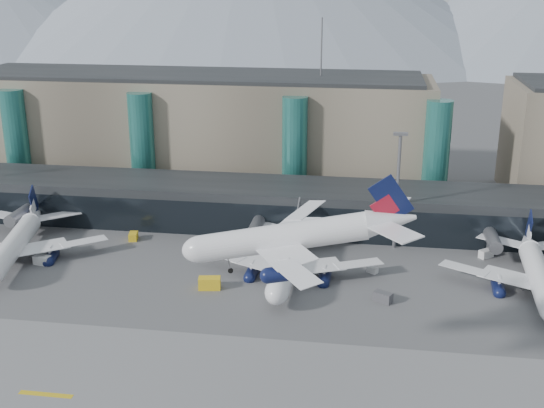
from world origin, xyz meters
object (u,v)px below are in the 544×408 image
(lightmast_mid, at_px, (398,184))
(veh_d, at_px, (486,254))
(jet_parked_left, at_px, (18,233))
(jet_parked_right, at_px, (537,263))
(veh_c, at_px, (383,297))
(veh_h, at_px, (209,283))
(veh_a, at_px, (42,260))
(veh_g, at_px, (372,270))
(hero_jet, at_px, (306,229))
(jet_parked_mid, at_px, (291,249))
(veh_b, at_px, (133,236))

(lightmast_mid, xyz_separation_m, veh_d, (19.07, -2.82, -13.55))
(jet_parked_left, xyz_separation_m, veh_d, (97.87, 12.64, -3.88))
(jet_parked_right, bearing_deg, veh_c, 114.58)
(lightmast_mid, distance_m, veh_h, 45.59)
(veh_a, relative_size, veh_h, 0.80)
(jet_parked_left, distance_m, veh_g, 74.42)
(jet_parked_left, height_order, veh_h, jet_parked_left)
(lightmast_mid, distance_m, veh_d, 23.57)
(veh_c, xyz_separation_m, veh_g, (-2.00, 12.49, -0.31))
(hero_jet, xyz_separation_m, jet_parked_left, (-64.95, 42.23, -20.47))
(jet_parked_mid, xyz_separation_m, jet_parked_right, (47.16, -0.15, -0.10))
(jet_parked_left, relative_size, veh_c, 11.78)
(jet_parked_right, bearing_deg, veh_d, 33.13)
(veh_b, xyz_separation_m, veh_d, (76.83, 1.27, 0.03))
(jet_parked_right, xyz_separation_m, veh_h, (-61.30, -10.44, -3.48))
(jet_parked_left, height_order, jet_parked_mid, jet_parked_left)
(jet_parked_right, bearing_deg, jet_parked_mid, 93.42)
(lightmast_mid, relative_size, veh_a, 7.73)
(veh_d, xyz_separation_m, veh_h, (-54.07, -23.19, 0.27))
(jet_parked_right, xyz_separation_m, veh_g, (-30.80, 1.44, -4.01))
(lightmast_mid, xyz_separation_m, veh_b, (-57.75, -4.09, -13.58))
(lightmast_mid, height_order, jet_parked_right, lightmast_mid)
(lightmast_mid, xyz_separation_m, veh_h, (-35.00, -26.01, -13.28))
(veh_c, distance_m, veh_d, 32.12)
(veh_b, relative_size, veh_g, 1.39)
(veh_b, distance_m, veh_h, 31.60)
(veh_c, relative_size, veh_g, 1.58)
(jet_parked_right, relative_size, veh_d, 12.49)
(veh_h, bearing_deg, veh_d, 13.77)
(veh_a, height_order, veh_g, veh_a)
(lightmast_mid, height_order, veh_d, lightmast_mid)
(veh_g, bearing_deg, veh_a, -139.93)
(hero_jet, xyz_separation_m, veh_c, (11.35, 31.06, -24.30))
(veh_b, height_order, veh_g, veh_b)
(veh_a, distance_m, veh_c, 69.52)
(veh_c, height_order, veh_g, veh_c)
(jet_parked_right, height_order, veh_b, jet_parked_right)
(veh_a, distance_m, veh_b, 21.06)
(hero_jet, distance_m, veh_c, 41.04)
(jet_parked_right, xyz_separation_m, veh_d, (-7.23, 12.75, -3.75))
(hero_jet, relative_size, jet_parked_mid, 0.84)
(hero_jet, height_order, veh_h, hero_jet)
(hero_jet, bearing_deg, veh_a, 143.11)
(veh_d, bearing_deg, veh_h, 163.85)
(veh_g, xyz_separation_m, veh_h, (-30.50, -11.88, 0.53))
(lightmast_mid, relative_size, jet_parked_right, 0.68)
(jet_parked_mid, xyz_separation_m, veh_c, (18.36, -11.19, -3.80))
(lightmast_mid, relative_size, veh_g, 12.24)
(veh_g, bearing_deg, veh_b, -155.49)
(veh_c, relative_size, veh_d, 1.09)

